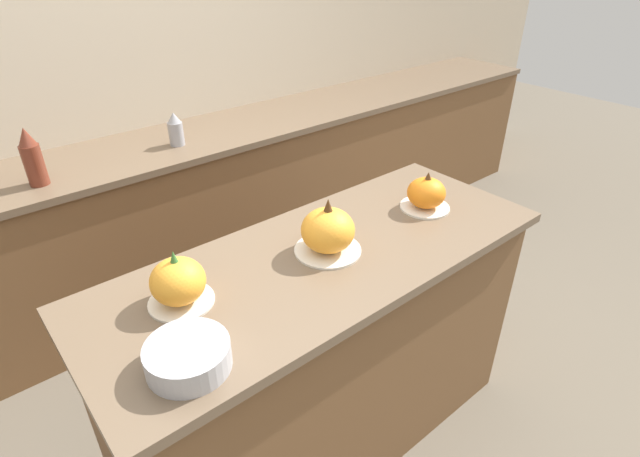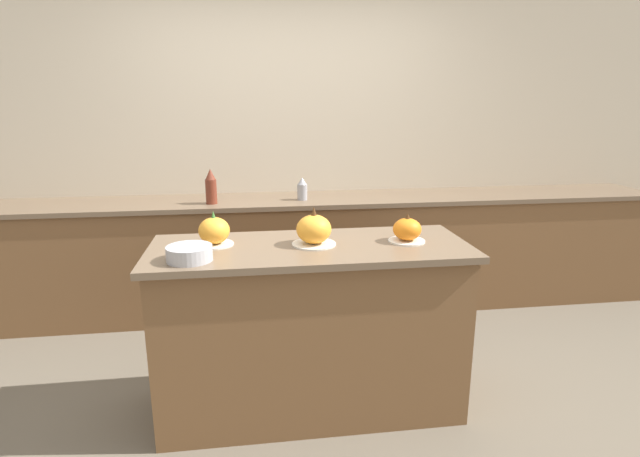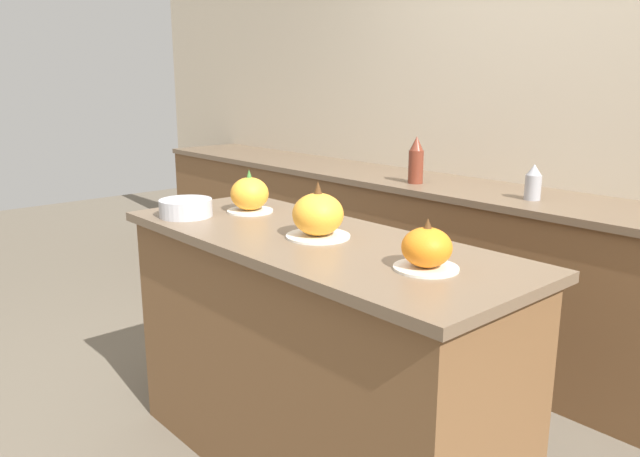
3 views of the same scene
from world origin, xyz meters
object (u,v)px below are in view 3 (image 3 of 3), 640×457
Objects in this scene: pumpkin_cake_center at (318,216)px; pumpkin_cake_right at (427,249)px; pumpkin_cake_left at (250,195)px; bottle_short at (533,183)px; mixing_bowl at (186,208)px; bottle_tall at (416,161)px.

pumpkin_cake_center is 1.18× the size of pumpkin_cake_right.
pumpkin_cake_center is at bearing -7.44° from pumpkin_cake_left.
bottle_short is at bearing 64.60° from pumpkin_cake_left.
pumpkin_cake_left is 0.90× the size of mixing_bowl.
bottle_tall is (-1.10, 1.26, 0.04)m from pumpkin_cake_right.
mixing_bowl is (-0.00, -1.43, -0.07)m from bottle_tall.
pumpkin_cake_right is 1.37m from bottle_short.
bottle_tall is 1.22× the size of mixing_bowl.
bottle_short is at bearing 65.15° from mixing_bowl.
pumpkin_cake_center reaches higher than mixing_bowl.
pumpkin_cake_center is 1.30m from bottle_short.
mixing_bowl is at bearing -171.29° from pumpkin_cake_right.
pumpkin_cake_left reaches higher than mixing_bowl.
pumpkin_cake_right is at bearing 8.71° from mixing_bowl.
mixing_bowl is (-0.61, -0.18, -0.04)m from pumpkin_cake_center.
bottle_short is (0.68, 0.05, -0.04)m from bottle_tall.
pumpkin_cake_center is at bearing -93.40° from bottle_short.
pumpkin_cake_left is 1.00m from pumpkin_cake_right.
pumpkin_cake_center reaches higher than pumpkin_cake_left.
pumpkin_cake_left is 0.84× the size of pumpkin_cake_center.
pumpkin_cake_center is 0.88× the size of bottle_tall.
bottle_tall is 0.68m from bottle_short.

